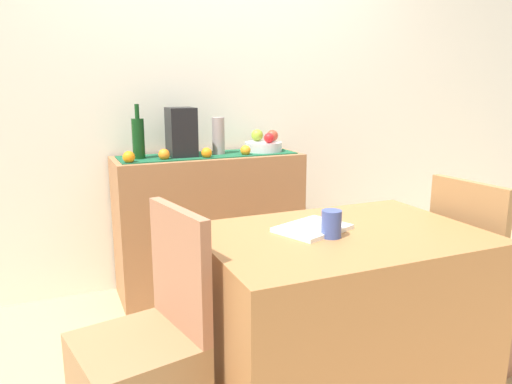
{
  "coord_description": "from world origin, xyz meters",
  "views": [
    {
      "loc": [
        -1.08,
        -1.96,
        1.32
      ],
      "look_at": [
        -0.07,
        0.38,
        0.75
      ],
      "focal_mm": 34.11,
      "sensor_mm": 36.0,
      "label": 1
    }
  ],
  "objects_px": {
    "fruit_bowl": "(263,147)",
    "ceramic_vase": "(218,136)",
    "coffee_cup": "(331,224)",
    "open_book": "(312,228)",
    "chair_by_corner": "(481,306)",
    "sideboard_console": "(210,224)",
    "coffee_maker": "(181,132)",
    "dining_table": "(339,317)",
    "wine_bottle": "(138,138)"
  },
  "relations": [
    {
      "from": "sideboard_console",
      "to": "coffee_maker",
      "type": "xyz_separation_m",
      "value": [
        -0.17,
        0.0,
        0.59
      ]
    },
    {
      "from": "fruit_bowl",
      "to": "wine_bottle",
      "type": "bearing_deg",
      "value": -180.0
    },
    {
      "from": "sideboard_console",
      "to": "coffee_cup",
      "type": "height_order",
      "value": "sideboard_console"
    },
    {
      "from": "dining_table",
      "to": "chair_by_corner",
      "type": "distance_m",
      "value": 0.83
    },
    {
      "from": "fruit_bowl",
      "to": "wine_bottle",
      "type": "relative_size",
      "value": 0.75
    },
    {
      "from": "ceramic_vase",
      "to": "dining_table",
      "type": "xyz_separation_m",
      "value": [
        0.07,
        -1.3,
        -0.63
      ]
    },
    {
      "from": "coffee_maker",
      "to": "coffee_cup",
      "type": "xyz_separation_m",
      "value": [
        0.23,
        -1.34,
        -0.24
      ]
    },
    {
      "from": "fruit_bowl",
      "to": "dining_table",
      "type": "relative_size",
      "value": 0.22
    },
    {
      "from": "coffee_maker",
      "to": "ceramic_vase",
      "type": "xyz_separation_m",
      "value": [
        0.24,
        0.0,
        -0.03
      ]
    },
    {
      "from": "wine_bottle",
      "to": "ceramic_vase",
      "type": "xyz_separation_m",
      "value": [
        0.49,
        0.0,
        -0.01
      ]
    },
    {
      "from": "open_book",
      "to": "chair_by_corner",
      "type": "relative_size",
      "value": 0.31
    },
    {
      "from": "coffee_maker",
      "to": "sideboard_console",
      "type": "bearing_deg",
      "value": 0.0
    },
    {
      "from": "fruit_bowl",
      "to": "wine_bottle",
      "type": "distance_m",
      "value": 0.81
    },
    {
      "from": "dining_table",
      "to": "fruit_bowl",
      "type": "bearing_deg",
      "value": 79.74
    },
    {
      "from": "fruit_bowl",
      "to": "wine_bottle",
      "type": "height_order",
      "value": "wine_bottle"
    },
    {
      "from": "ceramic_vase",
      "to": "open_book",
      "type": "height_order",
      "value": "ceramic_vase"
    },
    {
      "from": "sideboard_console",
      "to": "coffee_maker",
      "type": "bearing_deg",
      "value": 180.0
    },
    {
      "from": "sideboard_console",
      "to": "chair_by_corner",
      "type": "distance_m",
      "value": 1.63
    },
    {
      "from": "coffee_maker",
      "to": "ceramic_vase",
      "type": "distance_m",
      "value": 0.24
    },
    {
      "from": "coffee_cup",
      "to": "wine_bottle",
      "type": "bearing_deg",
      "value": 110.21
    },
    {
      "from": "sideboard_console",
      "to": "open_book",
      "type": "distance_m",
      "value": 1.27
    },
    {
      "from": "open_book",
      "to": "chair_by_corner",
      "type": "height_order",
      "value": "chair_by_corner"
    },
    {
      "from": "fruit_bowl",
      "to": "chair_by_corner",
      "type": "height_order",
      "value": "fruit_bowl"
    },
    {
      "from": "sideboard_console",
      "to": "ceramic_vase",
      "type": "xyz_separation_m",
      "value": [
        0.07,
        0.0,
        0.56
      ]
    },
    {
      "from": "ceramic_vase",
      "to": "chair_by_corner",
      "type": "xyz_separation_m",
      "value": [
        0.89,
        -1.31,
        -0.74
      ]
    },
    {
      "from": "chair_by_corner",
      "to": "coffee_cup",
      "type": "bearing_deg",
      "value": -177.93
    },
    {
      "from": "ceramic_vase",
      "to": "coffee_cup",
      "type": "xyz_separation_m",
      "value": [
        -0.0,
        -1.34,
        -0.21
      ]
    },
    {
      "from": "sideboard_console",
      "to": "chair_by_corner",
      "type": "xyz_separation_m",
      "value": [
        0.96,
        -1.31,
        -0.18
      ]
    },
    {
      "from": "open_book",
      "to": "fruit_bowl",
      "type": "bearing_deg",
      "value": 53.75
    },
    {
      "from": "fruit_bowl",
      "to": "coffee_maker",
      "type": "xyz_separation_m",
      "value": [
        -0.54,
        0.0,
        0.11
      ]
    },
    {
      "from": "coffee_cup",
      "to": "chair_by_corner",
      "type": "relative_size",
      "value": 0.12
    },
    {
      "from": "wine_bottle",
      "to": "coffee_cup",
      "type": "xyz_separation_m",
      "value": [
        0.49,
        -1.34,
        -0.22
      ]
    },
    {
      "from": "fruit_bowl",
      "to": "ceramic_vase",
      "type": "distance_m",
      "value": 0.32
    },
    {
      "from": "ceramic_vase",
      "to": "coffee_maker",
      "type": "bearing_deg",
      "value": 180.0
    },
    {
      "from": "coffee_maker",
      "to": "dining_table",
      "type": "bearing_deg",
      "value": -76.71
    },
    {
      "from": "fruit_bowl",
      "to": "coffee_maker",
      "type": "bearing_deg",
      "value": 180.0
    },
    {
      "from": "ceramic_vase",
      "to": "fruit_bowl",
      "type": "bearing_deg",
      "value": 0.0
    },
    {
      "from": "coffee_cup",
      "to": "fruit_bowl",
      "type": "bearing_deg",
      "value": 76.97
    },
    {
      "from": "sideboard_console",
      "to": "fruit_bowl",
      "type": "xyz_separation_m",
      "value": [
        0.38,
        0.0,
        0.48
      ]
    },
    {
      "from": "wine_bottle",
      "to": "open_book",
      "type": "relative_size",
      "value": 1.15
    },
    {
      "from": "sideboard_console",
      "to": "wine_bottle",
      "type": "xyz_separation_m",
      "value": [
        -0.43,
        -0.0,
        0.57
      ]
    },
    {
      "from": "sideboard_console",
      "to": "dining_table",
      "type": "relative_size",
      "value": 1.05
    },
    {
      "from": "ceramic_vase",
      "to": "coffee_cup",
      "type": "distance_m",
      "value": 1.35
    },
    {
      "from": "dining_table",
      "to": "chair_by_corner",
      "type": "relative_size",
      "value": 1.23
    },
    {
      "from": "coffee_maker",
      "to": "open_book",
      "type": "bearing_deg",
      "value": -80.23
    },
    {
      "from": "coffee_maker",
      "to": "dining_table",
      "type": "xyz_separation_m",
      "value": [
        0.31,
        -1.3,
        -0.67
      ]
    },
    {
      "from": "coffee_maker",
      "to": "coffee_cup",
      "type": "height_order",
      "value": "coffee_maker"
    },
    {
      "from": "coffee_cup",
      "to": "sideboard_console",
      "type": "bearing_deg",
      "value": 92.84
    },
    {
      "from": "open_book",
      "to": "coffee_maker",
      "type": "bearing_deg",
      "value": 78.59
    },
    {
      "from": "chair_by_corner",
      "to": "open_book",
      "type": "bearing_deg",
      "value": 175.43
    }
  ]
}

